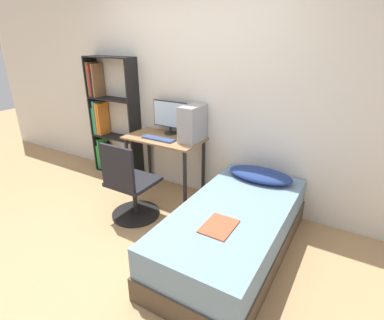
% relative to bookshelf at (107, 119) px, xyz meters
% --- Properties ---
extents(ground_plane, '(14.00, 14.00, 0.00)m').
position_rel_bookshelf_xyz_m(ground_plane, '(1.40, -1.40, -0.82)').
color(ground_plane, tan).
extents(wall_back, '(8.00, 0.05, 2.50)m').
position_rel_bookshelf_xyz_m(wall_back, '(1.40, 0.15, 0.43)').
color(wall_back, silver).
rests_on(wall_back, ground_plane).
extents(desk, '(0.98, 0.54, 0.76)m').
position_rel_bookshelf_xyz_m(desk, '(1.13, -0.15, -0.19)').
color(desk, '#997047').
rests_on(desk, ground_plane).
extents(bookshelf, '(0.78, 0.24, 1.69)m').
position_rel_bookshelf_xyz_m(bookshelf, '(0.00, 0.00, 0.00)').
color(bookshelf, black).
rests_on(bookshelf, ground_plane).
extents(office_chair, '(0.55, 0.55, 0.92)m').
position_rel_bookshelf_xyz_m(office_chair, '(1.16, -0.85, -0.47)').
color(office_chair, black).
rests_on(office_chair, ground_plane).
extents(bed, '(0.91, 1.89, 0.49)m').
position_rel_bookshelf_xyz_m(bed, '(2.38, -0.82, -0.57)').
color(bed, '#4C3D2D').
rests_on(bed, ground_plane).
extents(pillow, '(0.69, 0.36, 0.11)m').
position_rel_bookshelf_xyz_m(pillow, '(2.38, -0.14, -0.27)').
color(pillow, navy).
rests_on(pillow, bed).
extents(magazine, '(0.24, 0.32, 0.01)m').
position_rel_bookshelf_xyz_m(magazine, '(2.39, -1.16, -0.32)').
color(magazine, '#B24C2D').
rests_on(magazine, bed).
extents(monitor, '(0.50, 0.17, 0.42)m').
position_rel_bookshelf_xyz_m(monitor, '(1.11, 0.02, 0.18)').
color(monitor, black).
rests_on(monitor, desk).
extents(keyboard, '(0.44, 0.11, 0.02)m').
position_rel_bookshelf_xyz_m(keyboard, '(1.12, -0.26, -0.04)').
color(keyboard, '#33477A').
rests_on(keyboard, desk).
extents(pc_tower, '(0.21, 0.36, 0.43)m').
position_rel_bookshelf_xyz_m(pc_tower, '(1.50, -0.08, 0.16)').
color(pc_tower, '#99999E').
rests_on(pc_tower, desk).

